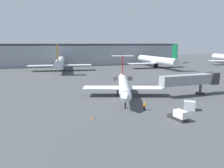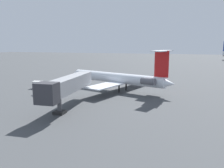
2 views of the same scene
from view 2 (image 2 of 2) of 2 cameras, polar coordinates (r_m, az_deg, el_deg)
ground_plane at (r=59.22m, az=-0.62°, el=-1.17°), size 400.00×400.00×0.10m
regional_jet at (r=55.62m, az=1.92°, el=1.55°), size 21.71×29.01×10.14m
jet_bridge at (r=40.67m, az=-11.54°, el=-0.48°), size 17.55×3.63×5.94m
ground_crew_marshaller at (r=61.07m, az=-10.24°, el=-0.12°), size 0.44×0.48×1.69m
baggage_tug_lead at (r=62.22m, az=-17.90°, el=-0.29°), size 2.00×4.17×1.90m
cargo_container_uld at (r=54.92m, az=-17.24°, el=-1.48°), size 2.78×2.65×1.92m
traffic_cone_near at (r=72.64m, az=-7.87°, el=1.12°), size 0.36×0.36×0.55m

